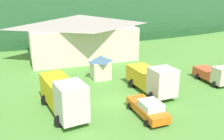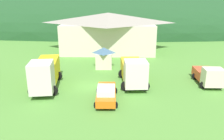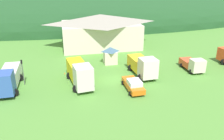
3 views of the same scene
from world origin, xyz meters
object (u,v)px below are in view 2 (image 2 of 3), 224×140
object	(u,v)px
depot_building	(108,31)
service_pickup_orange	(106,93)
flatbed_truck_yellow	(45,72)
heavy_rig_striped	(133,71)
light_truck_cream	(208,75)
traffic_cone_near_pickup	(41,75)
play_shed_cream	(104,57)

from	to	relation	value
depot_building	service_pickup_orange	world-z (taller)	depot_building
depot_building	flatbed_truck_yellow	size ratio (longest dim) A/B	2.18
heavy_rig_striped	light_truck_cream	world-z (taller)	heavy_rig_striped
heavy_rig_striped	traffic_cone_near_pickup	size ratio (longest dim) A/B	11.76
light_truck_cream	traffic_cone_near_pickup	world-z (taller)	light_truck_cream
depot_building	flatbed_truck_yellow	world-z (taller)	depot_building
traffic_cone_near_pickup	play_shed_cream	bearing A→B (deg)	22.85
heavy_rig_striped	service_pickup_orange	world-z (taller)	heavy_rig_striped
service_pickup_orange	traffic_cone_near_pickup	world-z (taller)	service_pickup_orange
traffic_cone_near_pickup	service_pickup_orange	bearing A→B (deg)	-40.47
depot_building	traffic_cone_near_pickup	world-z (taller)	depot_building
heavy_rig_striped	flatbed_truck_yellow	bearing A→B (deg)	-85.64
depot_building	flatbed_truck_yellow	distance (m)	20.77
play_shed_cream	traffic_cone_near_pickup	world-z (taller)	play_shed_cream
flatbed_truck_yellow	service_pickup_orange	bearing A→B (deg)	57.21
play_shed_cream	flatbed_truck_yellow	size ratio (longest dim) A/B	0.37
play_shed_cream	service_pickup_orange	bearing A→B (deg)	-85.38
play_shed_cream	light_truck_cream	xyz separation A→B (m)	(12.76, -6.50, -0.42)
heavy_rig_striped	play_shed_cream	bearing A→B (deg)	-153.44
play_shed_cream	service_pickup_orange	distance (m)	11.38
play_shed_cream	light_truck_cream	distance (m)	14.33
heavy_rig_striped	traffic_cone_near_pickup	bearing A→B (deg)	-108.32
service_pickup_orange	traffic_cone_near_pickup	distance (m)	12.10
play_shed_cream	heavy_rig_striped	bearing A→B (deg)	-59.72
light_truck_cream	service_pickup_orange	distance (m)	12.79
heavy_rig_striped	depot_building	bearing A→B (deg)	-172.26
flatbed_truck_yellow	play_shed_cream	bearing A→B (deg)	134.74
light_truck_cream	flatbed_truck_yellow	bearing A→B (deg)	-84.67
service_pickup_orange	play_shed_cream	bearing A→B (deg)	-176.65
flatbed_truck_yellow	traffic_cone_near_pickup	world-z (taller)	flatbed_truck_yellow
flatbed_truck_yellow	traffic_cone_near_pickup	size ratio (longest dim) A/B	13.44
heavy_rig_striped	light_truck_cream	distance (m)	8.90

